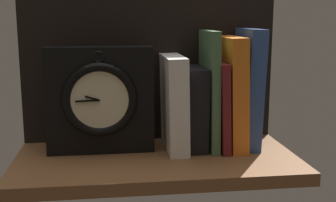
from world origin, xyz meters
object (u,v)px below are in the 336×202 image
at_px(book_white_catcher, 174,103).
at_px(book_blue_modern, 248,88).
at_px(book_maroon_dawkins, 218,105).
at_px(book_orange_pandolfini, 231,92).
at_px(framed_clock, 100,100).
at_px(book_green_romantic, 209,90).
at_px(book_black_skeptic, 194,108).

relative_size(book_white_catcher, book_blue_modern, 0.78).
bearing_deg(book_maroon_dawkins, book_orange_pandolfini, 0.00).
bearing_deg(book_maroon_dawkins, framed_clock, -178.51).
xyz_separation_m(book_maroon_dawkins, framed_clock, (-0.25, -0.01, 0.02)).
height_order(book_green_romantic, book_orange_pandolfini, book_green_romantic).
distance_m(book_green_romantic, book_orange_pandolfini, 0.05).
xyz_separation_m(book_white_catcher, book_green_romantic, (0.08, 0.00, 0.03)).
relative_size(book_white_catcher, book_green_romantic, 0.79).
distance_m(book_white_catcher, book_orange_pandolfini, 0.13).
height_order(book_orange_pandolfini, book_blue_modern, book_blue_modern).
distance_m(book_white_catcher, book_maroon_dawkins, 0.10).
height_order(book_maroon_dawkins, book_blue_modern, book_blue_modern).
xyz_separation_m(book_black_skeptic, book_maroon_dawkins, (0.05, -0.00, 0.01)).
distance_m(book_white_catcher, book_blue_modern, 0.16).
height_order(book_white_catcher, book_maroon_dawkins, book_white_catcher).
bearing_deg(framed_clock, book_blue_modern, 1.18).
relative_size(book_green_romantic, book_maroon_dawkins, 1.35).
distance_m(book_white_catcher, book_black_skeptic, 0.05).
height_order(book_maroon_dawkins, book_orange_pandolfini, book_orange_pandolfini).
xyz_separation_m(book_maroon_dawkins, book_blue_modern, (0.07, 0.00, 0.03)).
relative_size(book_white_catcher, framed_clock, 0.90).
bearing_deg(book_orange_pandolfini, book_black_skeptic, -180.00).
distance_m(book_maroon_dawkins, book_blue_modern, 0.07).
relative_size(book_maroon_dawkins, book_blue_modern, 0.73).
height_order(book_green_romantic, framed_clock, book_green_romantic).
bearing_deg(book_white_catcher, book_maroon_dawkins, -0.00).
distance_m(book_black_skeptic, book_orange_pandolfini, 0.09).
relative_size(book_black_skeptic, framed_clock, 0.79).
height_order(book_black_skeptic, framed_clock, framed_clock).
relative_size(book_orange_pandolfini, framed_clock, 1.08).
bearing_deg(book_blue_modern, book_white_catcher, 180.00).
relative_size(book_white_catcher, book_black_skeptic, 1.14).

